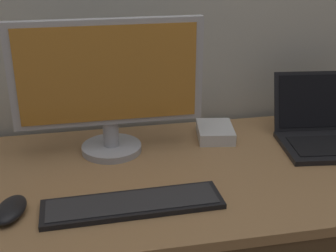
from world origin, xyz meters
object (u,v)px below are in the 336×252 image
Objects in this scene: external_monitor at (109,84)px; wired_keyboard at (133,204)px; computer_mouse at (11,210)px; laptop_black at (327,133)px; external_drive_box at (215,132)px.

external_monitor is 0.38m from wired_keyboard.
external_monitor is 1.23× the size of wired_keyboard.
external_monitor is at bearing 61.17° from computer_mouse.
wired_keyboard is 3.66× the size of computer_mouse.
laptop_black is 0.74× the size of wired_keyboard.
laptop_black is 0.98m from computer_mouse.
computer_mouse is (-0.29, 0.02, 0.01)m from wired_keyboard.
external_monitor reaches higher than external_drive_box.
wired_keyboard is at bearing -85.38° from external_monitor.
wired_keyboard is 2.97× the size of external_drive_box.
laptop_black is at bearing 26.92° from computer_mouse.
laptop_black is 0.72m from external_monitor.
laptop_black is 2.21× the size of external_drive_box.
wired_keyboard is (0.03, -0.31, -0.22)m from external_monitor.
laptop_black is at bearing 20.49° from wired_keyboard.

